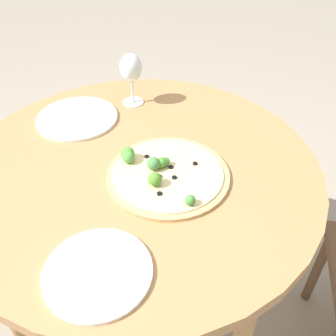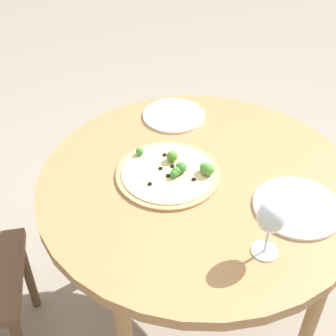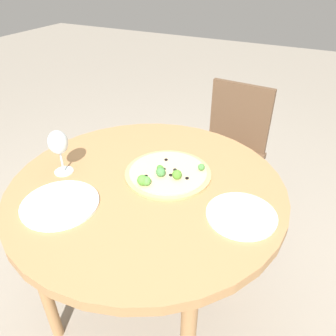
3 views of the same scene
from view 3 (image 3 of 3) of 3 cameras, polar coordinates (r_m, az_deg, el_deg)
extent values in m
plane|color=gray|center=(1.81, -2.79, -22.81)|extent=(12.00, 12.00, 0.00)
cylinder|color=#A87A4C|center=(1.26, -3.71, -3.42)|extent=(1.05, 1.05, 0.04)
cylinder|color=#A87A4C|center=(1.66, 12.59, -11.04)|extent=(0.05, 0.05, 0.73)
cylinder|color=#A87A4C|center=(1.52, -21.02, -18.29)|extent=(0.05, 0.05, 0.73)
cylinder|color=#A87A4C|center=(1.85, -7.04, -4.87)|extent=(0.05, 0.05, 0.73)
cube|color=brown|center=(2.05, 9.80, 1.20)|extent=(0.43, 0.43, 0.04)
cube|color=brown|center=(2.10, 12.40, 8.76)|extent=(0.06, 0.38, 0.41)
cylinder|color=brown|center=(2.11, 3.14, -4.79)|extent=(0.04, 0.04, 0.41)
cylinder|color=brown|center=(2.01, 11.75, -7.83)|extent=(0.04, 0.04, 0.41)
cylinder|color=brown|center=(2.36, 7.13, -0.40)|extent=(0.04, 0.04, 0.41)
cylinder|color=brown|center=(2.27, 14.89, -2.88)|extent=(0.04, 0.04, 0.41)
cylinder|color=tan|center=(1.29, 0.00, -0.92)|extent=(0.34, 0.34, 0.01)
cylinder|color=beige|center=(1.29, 0.00, -0.67)|extent=(0.31, 0.31, 0.00)
sphere|color=#478343|center=(1.25, -1.28, -0.70)|extent=(0.04, 0.04, 0.04)
sphere|color=#4E852D|center=(1.24, 1.57, -1.14)|extent=(0.04, 0.04, 0.04)
sphere|color=#3C8437|center=(1.28, -1.43, -0.03)|extent=(0.03, 0.03, 0.03)
sphere|color=#509536|center=(1.21, -4.59, -2.09)|extent=(0.04, 0.04, 0.04)
sphere|color=#498C2D|center=(1.27, -1.30, -0.26)|extent=(0.03, 0.03, 0.03)
sphere|color=#529541|center=(1.21, -3.81, -2.26)|extent=(0.04, 0.04, 0.04)
sphere|color=#48883F|center=(1.30, 5.84, 0.18)|extent=(0.03, 0.03, 0.03)
cylinder|color=black|center=(1.29, 1.22, -0.32)|extent=(0.01, 0.01, 0.00)
cylinder|color=black|center=(1.25, 3.33, -1.78)|extent=(0.01, 0.01, 0.00)
cylinder|color=black|center=(1.36, -0.27, 1.44)|extent=(0.01, 0.01, 0.00)
cylinder|color=black|center=(1.30, -0.72, -0.16)|extent=(0.01, 0.01, 0.00)
cylinder|color=black|center=(1.26, 0.48, -1.24)|extent=(0.01, 0.01, 0.00)
cylinder|color=black|center=(1.26, -3.85, -1.40)|extent=(0.01, 0.01, 0.00)
cylinder|color=silver|center=(1.37, -17.65, -0.57)|extent=(0.07, 0.07, 0.00)
cylinder|color=silver|center=(1.35, -17.96, 0.96)|extent=(0.01, 0.01, 0.08)
ellipsoid|color=silver|center=(1.31, -18.63, 4.25)|extent=(0.08, 0.08, 0.09)
cylinder|color=white|center=(1.13, 12.65, -8.00)|extent=(0.24, 0.24, 0.01)
cylinder|color=white|center=(1.20, -18.28, -5.96)|extent=(0.27, 0.27, 0.01)
camera|label=1|loc=(1.09, 46.25, 21.91)|focal=40.00mm
camera|label=2|loc=(2.05, -31.84, 36.85)|focal=50.00mm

